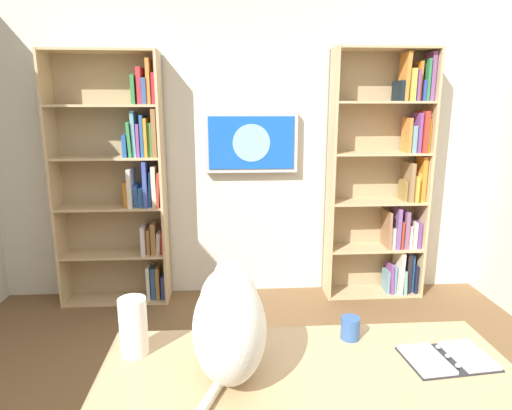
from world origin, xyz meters
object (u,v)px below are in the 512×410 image
Objects in this scene: cat at (229,318)px; paper_towel_roll at (133,326)px; bookshelf_right at (124,179)px; coffee_mug at (350,328)px; bookshelf_left at (390,181)px; wall_mounted_tv at (251,143)px; open_binder at (447,358)px; desk at (308,396)px.

cat reaches higher than paper_towel_roll.
coffee_mug is at bearing 123.79° from bookshelf_right.
coffee_mug is (0.93, 2.09, -0.26)m from bookshelf_left.
paper_towel_roll is 2.45× the size of coffee_mug.
bookshelf_right reaches higher than wall_mounted_tv.
bookshelf_right is at bearing -76.69° from paper_towel_roll.
paper_towel_roll reaches higher than coffee_mug.
coffee_mug is (0.34, -0.18, 0.04)m from open_binder.
open_binder is 0.39m from coffee_mug.
wall_mounted_tv is 3.46× the size of paper_towel_roll.
wall_mounted_tv is 1.32× the size of cat.
desk is at bearing 63.65° from bookshelf_left.
wall_mounted_tv reaches higher than coffee_mug.
cat is (0.30, -0.05, 0.31)m from desk.
desk is 16.40× the size of coffee_mug.
wall_mounted_tv is at bearing -3.96° from bookshelf_left.
desk is at bearing 92.14° from wall_mounted_tv.
wall_mounted_tv is 2.28m from coffee_mug.
coffee_mug is at bearing -176.30° from paper_towel_roll.
bookshelf_right reaches higher than open_binder.
cat is 1.76× the size of open_binder.
paper_towel_roll is at bearing 3.70° from coffee_mug.
bookshelf_left is 2.33m from bookshelf_right.
bookshelf_left reaches higher than cat.
coffee_mug is at bearing 97.97° from wall_mounted_tv.
coffee_mug is at bearing -134.48° from desk.
bookshelf_left is 6.25× the size of open_binder.
bookshelf_left is 1.39× the size of desk.
paper_towel_roll is 0.90m from coffee_mug.
bookshelf_right is 1.14m from wall_mounted_tv.
open_binder is (-0.55, -0.04, 0.12)m from desk.
cat is at bearing -10.04° from desk.
bookshelf_right is 6.15× the size of open_binder.
paper_towel_roll is at bearing -13.43° from desk.
cat is at bearing 111.47° from bookshelf_right.
bookshelf_left is 1.02× the size of bookshelf_right.
paper_towel_roll is at bearing -16.01° from cat.
open_binder is (0.59, 2.28, -0.30)m from bookshelf_left.
coffee_mug is (-0.22, -0.22, 0.16)m from desk.
wall_mounted_tv reaches higher than desk.
bookshelf_left is 9.30× the size of paper_towel_roll.
cat is (-0.89, 2.26, -0.15)m from bookshelf_right.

